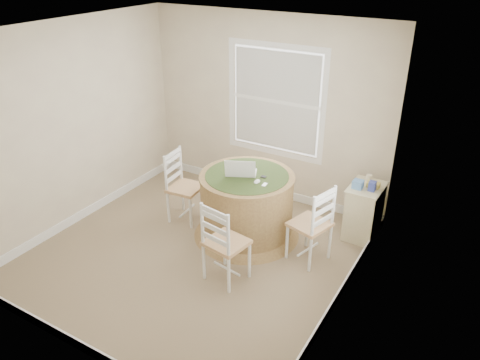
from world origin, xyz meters
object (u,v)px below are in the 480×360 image
Objects in this scene: chair_left at (186,188)px; laptop at (241,172)px; chair_right at (310,224)px; corner_chest at (363,211)px; chair_near at (226,242)px; round_table at (247,203)px.

chair_left is 2.03× the size of laptop.
corner_chest is (0.40, 0.80, -0.12)m from chair_right.
laptop reaches higher than chair_right.
chair_near is at bearing 85.67° from laptop.
round_table is at bearing -89.90° from chair_left.
corner_chest is (2.17, 0.80, -0.12)m from chair_left.
chair_near is (0.25, -0.89, 0.02)m from round_table.
laptop reaches higher than chair_near.
corner_chest is at bearing 23.96° from round_table.
chair_right is at bearing 150.97° from laptop.
chair_left reaches higher than corner_chest.
corner_chest is (1.03, 1.60, -0.12)m from chair_near.
chair_left and chair_right have the same top height.
chair_right is 1.04m from laptop.
round_table is at bearing -79.48° from chair_right.
chair_near reaches higher than round_table.
laptop is at bearing -151.19° from corner_chest.
chair_right is at bearing -115.90° from corner_chest.
chair_right is (1.77, -0.00, 0.00)m from chair_left.
corner_chest is at bearing 169.63° from chair_right.
corner_chest is (1.36, 0.73, -0.52)m from laptop.
chair_left is (-0.88, -0.08, 0.02)m from round_table.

